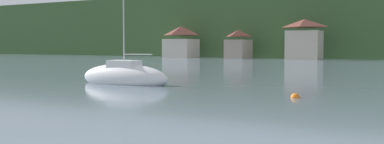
% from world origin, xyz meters
% --- Properties ---
extents(wooded_hillside, '(352.00, 72.40, 38.24)m').
position_xyz_m(wooded_hillside, '(-6.68, 150.73, 6.19)').
color(wooded_hillside, '#38562D').
rests_on(wooded_hillside, ground_plane).
extents(shore_building_west, '(6.86, 6.09, 7.06)m').
position_xyz_m(shore_building_west, '(-42.74, 103.55, 3.47)').
color(shore_building_west, beige).
rests_on(shore_building_west, ground_plane).
extents(shore_building_westcentral, '(4.35, 5.92, 6.02)m').
position_xyz_m(shore_building_westcentral, '(-28.49, 103.47, 2.93)').
color(shore_building_westcentral, gray).
rests_on(shore_building_westcentral, ground_plane).
extents(shore_building_central, '(6.72, 4.67, 7.86)m').
position_xyz_m(shore_building_central, '(-14.25, 102.88, 3.82)').
color(shore_building_central, '#BCB29E').
rests_on(shore_building_central, ground_plane).
extents(sailboat_mid_4, '(7.83, 2.12, 11.56)m').
position_xyz_m(sailboat_mid_4, '(-9.85, 41.23, 0.55)').
color(sailboat_mid_4, white).
rests_on(sailboat_mid_4, ground_plane).
extents(mooring_buoy_near, '(0.52, 0.52, 0.52)m').
position_xyz_m(mooring_buoy_near, '(4.14, 38.78, 0.00)').
color(mooring_buoy_near, orange).
rests_on(mooring_buoy_near, ground_plane).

